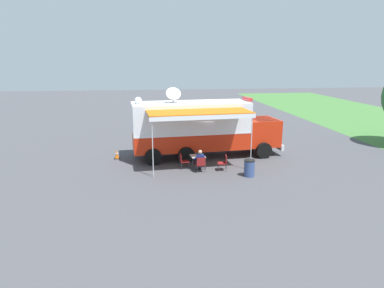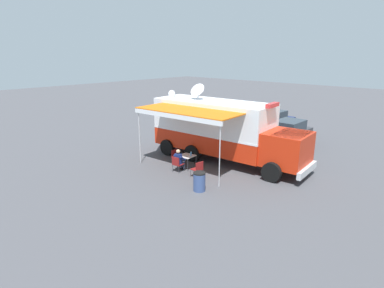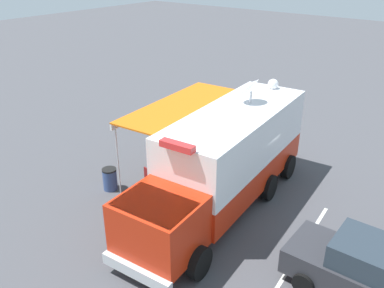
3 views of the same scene
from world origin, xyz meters
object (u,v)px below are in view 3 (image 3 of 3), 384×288
folding_chair_at_table (169,162)px  folding_chair_beside_table (197,160)px  car_behind_truck (367,271)px  folding_table (185,164)px  traffic_cone (290,149)px  water_bottle (185,163)px  seated_responder (173,160)px  folding_chair_spare_by_truck (151,176)px  command_truck (225,158)px  trash_bin (110,179)px

folding_chair_at_table → folding_chair_beside_table: 1.20m
folding_chair_at_table → car_behind_truck: car_behind_truck is taller
folding_table → traffic_cone: size_ratio=1.49×
water_bottle → folding_chair_beside_table: bearing=-80.5°
seated_responder → folding_chair_beside_table: bearing=-124.7°
folding_chair_beside_table → car_behind_truck: 8.46m
traffic_cone → car_behind_truck: bearing=128.5°
folding_table → folding_chair_spare_by_truck: 1.54m
command_truck → folding_table: command_truck is taller
command_truck → traffic_cone: (-0.16, -5.40, -1.66)m
water_bottle → command_truck: bearing=167.9°
folding_chair_spare_by_truck → water_bottle: bearing=-123.0°
command_truck → folding_chair_spare_by_truck: bearing=14.2°
car_behind_truck → folding_chair_spare_by_truck: bearing=-4.3°
folding_chair_at_table → trash_bin: (0.99, 2.47, -0.06)m
trash_bin → car_behind_truck: (-9.73, -0.48, 0.42)m
seated_responder → car_behind_truck: car_behind_truck is taller
water_bottle → seated_responder: 0.81m
seated_responder → folding_table: bearing=-177.1°
folding_chair_beside_table → seated_responder: (0.61, 0.88, 0.14)m
seated_responder → car_behind_truck: bearing=166.8°
folding_table → seated_responder: seated_responder is taller
folding_chair_at_table → seated_responder: size_ratio=0.70×
water_bottle → seated_responder: bearing=-9.8°
command_truck → trash_bin: (4.15, 1.88, -1.49)m
command_truck → seated_responder: bearing=-11.5°
command_truck → folding_chair_spare_by_truck: 3.40m
folding_chair_spare_by_truck → folding_chair_beside_table: bearing=-105.6°
water_bottle → trash_bin: water_bottle is taller
folding_chair_spare_by_truck → command_truck: bearing=-165.8°
folding_chair_at_table → folding_chair_beside_table: same height
folding_chair_spare_by_truck → traffic_cone: 6.92m
water_bottle → car_behind_truck: (-7.77, 1.87, 0.05)m
water_bottle → folding_chair_spare_by_truck: water_bottle is taller
folding_chair_spare_by_truck → car_behind_truck: 8.60m
trash_bin → traffic_cone: size_ratio=1.57×
command_truck → folding_chair_at_table: 3.52m
folding_table → trash_bin: bearing=54.6°
folding_chair_spare_by_truck → seated_responder: seated_responder is taller
folding_chair_beside_table → water_bottle: bearing=99.5°
folding_chair_spare_by_truck → traffic_cone: folding_chair_spare_by_truck is taller
folding_chair_spare_by_truck → trash_bin: trash_bin is taller
car_behind_truck → traffic_cone: bearing=-51.5°
command_truck → trash_bin: 4.79m
folding_table → water_bottle: size_ratio=3.85×
water_bottle → seated_responder: seated_responder is taller
trash_bin → traffic_cone: bearing=-120.7°
water_bottle → traffic_cone: size_ratio=0.39×
water_bottle → traffic_cone: bearing=-115.6°
seated_responder → folding_chair_at_table: bearing=4.7°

